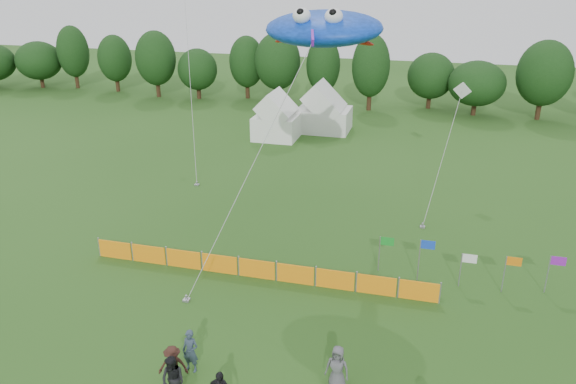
% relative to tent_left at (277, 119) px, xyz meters
% --- Properties ---
extents(ground, '(160.00, 160.00, 0.00)m').
position_rel_tent_left_xyz_m(ground, '(7.74, -31.01, -1.75)').
color(ground, '#234C16').
rests_on(ground, ground).
extents(treeline, '(104.57, 8.78, 8.36)m').
position_rel_tent_left_xyz_m(treeline, '(9.35, 13.92, 2.43)').
color(treeline, '#382314').
rests_on(treeline, ground).
extents(tent_left, '(3.93, 3.93, 3.47)m').
position_rel_tent_left_xyz_m(tent_left, '(0.00, 0.00, 0.00)').
color(tent_left, white).
rests_on(tent_left, ground).
extents(tent_right, '(5.00, 4.00, 3.53)m').
position_rel_tent_left_xyz_m(tent_right, '(3.65, 3.54, 0.03)').
color(tent_right, white).
rests_on(tent_right, ground).
extents(barrier_fence, '(17.90, 0.06, 1.00)m').
position_rel_tent_left_xyz_m(barrier_fence, '(5.89, -24.18, -1.25)').
color(barrier_fence, orange).
rests_on(barrier_fence, ground).
extents(flag_row, '(8.73, 0.58, 2.26)m').
position_rel_tent_left_xyz_m(flag_row, '(15.88, -22.18, -0.39)').
color(flag_row, gray).
rests_on(flag_row, ground).
extents(spectator_a, '(0.68, 0.47, 1.80)m').
position_rel_tent_left_xyz_m(spectator_a, '(5.59, -31.51, -0.85)').
color(spectator_a, '#2E3D4D').
rests_on(spectator_a, ground).
extents(spectator_b, '(1.08, 0.92, 1.92)m').
position_rel_tent_left_xyz_m(spectator_b, '(5.70, -33.26, -0.79)').
color(spectator_b, black).
rests_on(spectator_b, ground).
extents(spectator_c, '(1.23, 0.91, 1.71)m').
position_rel_tent_left_xyz_m(spectator_c, '(5.30, -32.44, -0.90)').
color(spectator_c, '#331B14').
rests_on(spectator_c, ground).
extents(spectator_e, '(0.96, 0.69, 1.84)m').
position_rel_tent_left_xyz_m(spectator_e, '(11.23, -31.05, -0.83)').
color(spectator_e, '#515156').
rests_on(spectator_e, ground).
extents(stingray_kite, '(8.49, 16.16, 12.91)m').
position_rel_tent_left_xyz_m(stingray_kite, '(8.05, -18.85, 10.02)').
color(stingray_kite, blue).
rests_on(stingray_kite, ground).
extents(small_kite_white, '(2.48, 8.24, 7.45)m').
position_rel_tent_left_xyz_m(small_kite_white, '(14.98, -10.29, 3.20)').
color(small_kite_white, silver).
rests_on(small_kite_white, ground).
extents(small_kite_dark, '(6.00, 12.09, 14.23)m').
position_rel_tent_left_xyz_m(small_kite_dark, '(-5.17, -6.72, 5.63)').
color(small_kite_dark, black).
rests_on(small_kite_dark, ground).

